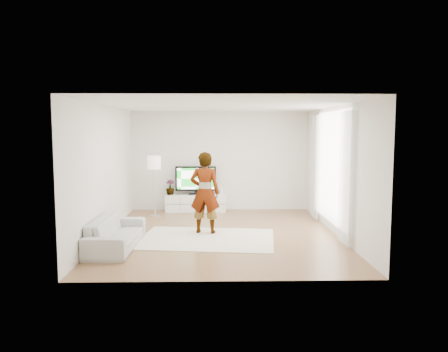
{
  "coord_description": "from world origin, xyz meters",
  "views": [
    {
      "loc": [
        -0.16,
        -9.39,
        2.27
      ],
      "look_at": [
        0.06,
        0.4,
        1.25
      ],
      "focal_mm": 35.0,
      "sensor_mm": 36.0,
      "label": 1
    }
  ],
  "objects_px": {
    "media_console": "(196,203)",
    "television": "(196,179)",
    "player": "(205,193)",
    "rug": "(207,239)",
    "floor_lamp": "(154,165)",
    "sofa": "(116,233)"
  },
  "relations": [
    {
      "from": "rug",
      "to": "sofa",
      "type": "bearing_deg",
      "value": -160.01
    },
    {
      "from": "television",
      "to": "floor_lamp",
      "type": "distance_m",
      "value": 1.35
    },
    {
      "from": "television",
      "to": "floor_lamp",
      "type": "xyz_separation_m",
      "value": [
        -1.06,
        -0.71,
        0.45
      ]
    },
    {
      "from": "media_console",
      "to": "rug",
      "type": "bearing_deg",
      "value": -83.54
    },
    {
      "from": "television",
      "to": "sofa",
      "type": "height_order",
      "value": "television"
    },
    {
      "from": "television",
      "to": "rug",
      "type": "xyz_separation_m",
      "value": [
        0.36,
        -3.2,
        -0.9
      ]
    },
    {
      "from": "television",
      "to": "player",
      "type": "distance_m",
      "value": 2.7
    },
    {
      "from": "television",
      "to": "player",
      "type": "bearing_deg",
      "value": -83.34
    },
    {
      "from": "player",
      "to": "sofa",
      "type": "height_order",
      "value": "player"
    },
    {
      "from": "rug",
      "to": "floor_lamp",
      "type": "relative_size",
      "value": 1.73
    },
    {
      "from": "television",
      "to": "sofa",
      "type": "distance_m",
      "value": 4.13
    },
    {
      "from": "player",
      "to": "rug",
      "type": "bearing_deg",
      "value": 103.43
    },
    {
      "from": "media_console",
      "to": "player",
      "type": "height_order",
      "value": "player"
    },
    {
      "from": "media_console",
      "to": "television",
      "type": "distance_m",
      "value": 0.67
    },
    {
      "from": "rug",
      "to": "player",
      "type": "relative_size",
      "value": 1.55
    },
    {
      "from": "media_console",
      "to": "rug",
      "type": "height_order",
      "value": "media_console"
    },
    {
      "from": "media_console",
      "to": "rug",
      "type": "xyz_separation_m",
      "value": [
        0.36,
        -3.17,
        -0.23
      ]
    },
    {
      "from": "sofa",
      "to": "player",
      "type": "bearing_deg",
      "value": -54.33
    },
    {
      "from": "media_console",
      "to": "sofa",
      "type": "distance_m",
      "value": 4.06
    },
    {
      "from": "television",
      "to": "player",
      "type": "height_order",
      "value": "player"
    },
    {
      "from": "player",
      "to": "floor_lamp",
      "type": "relative_size",
      "value": 1.12
    },
    {
      "from": "sofa",
      "to": "floor_lamp",
      "type": "distance_m",
      "value": 3.32
    }
  ]
}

